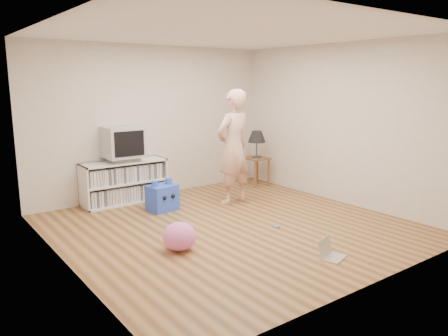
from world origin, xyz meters
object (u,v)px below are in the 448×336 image
at_px(dvd_deck, 123,159).
at_px(plush_pink, 179,236).
at_px(crt_tv, 123,142).
at_px(person, 233,147).
at_px(plush_blue, 162,197).
at_px(table_lamp, 257,137).
at_px(media_unit, 124,182).
at_px(side_table, 256,164).
at_px(laptop, 329,252).

relative_size(dvd_deck, plush_pink, 1.13).
relative_size(crt_tv, person, 0.32).
xyz_separation_m(person, plush_blue, (-1.15, 0.32, -0.73)).
bearing_deg(plush_blue, table_lamp, 2.37).
height_order(dvd_deck, plush_blue, dvd_deck).
height_order(media_unit, person, person).
distance_m(side_table, person, 1.43).
height_order(media_unit, dvd_deck, dvd_deck).
distance_m(person, plush_pink, 2.32).
xyz_separation_m(crt_tv, plush_pink, (-0.35, -2.35, -0.85)).
relative_size(crt_tv, table_lamp, 1.17).
bearing_deg(laptop, dvd_deck, 86.37).
bearing_deg(table_lamp, plush_pink, -145.69).
bearing_deg(laptop, side_table, 44.77).
xyz_separation_m(table_lamp, laptop, (-1.63, -3.20, -0.88)).
bearing_deg(person, plush_pink, 25.67).
distance_m(crt_tv, table_lamp, 2.59).
distance_m(media_unit, dvd_deck, 0.39).
height_order(media_unit, crt_tv, crt_tv).
bearing_deg(person, side_table, -156.99).
distance_m(side_table, laptop, 3.61).
xyz_separation_m(dvd_deck, laptop, (0.92, -3.57, -0.68)).
height_order(side_table, plush_blue, side_table).
distance_m(dvd_deck, crt_tv, 0.29).
bearing_deg(table_lamp, dvd_deck, 171.77).
bearing_deg(person, dvd_deck, -46.86).
distance_m(crt_tv, side_table, 2.65).
xyz_separation_m(dvd_deck, plush_blue, (0.28, -0.77, -0.53)).
distance_m(media_unit, plush_pink, 2.40).
xyz_separation_m(media_unit, plush_blue, (0.28, -0.79, -0.14)).
bearing_deg(crt_tv, plush_pink, -98.44).
xyz_separation_m(media_unit, person, (1.44, -1.11, 0.59)).
xyz_separation_m(person, laptop, (-0.51, -2.48, -0.88)).
distance_m(dvd_deck, table_lamp, 2.59).
height_order(crt_tv, side_table, crt_tv).
distance_m(dvd_deck, laptop, 3.75).
bearing_deg(media_unit, table_lamp, -8.57).
bearing_deg(dvd_deck, person, -37.21).
relative_size(side_table, plush_blue, 1.11).
distance_m(laptop, plush_blue, 2.87).
xyz_separation_m(crt_tv, side_table, (2.56, -0.37, -0.60)).
bearing_deg(plush_pink, dvd_deck, 81.57).
distance_m(crt_tv, laptop, 3.80).
height_order(crt_tv, plush_blue, crt_tv).
height_order(laptop, plush_blue, plush_blue).
bearing_deg(crt_tv, plush_blue, -69.86).
relative_size(crt_tv, side_table, 1.09).
xyz_separation_m(media_unit, dvd_deck, (-0.00, -0.02, 0.39)).
distance_m(person, laptop, 2.68).
relative_size(dvd_deck, laptop, 1.22).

